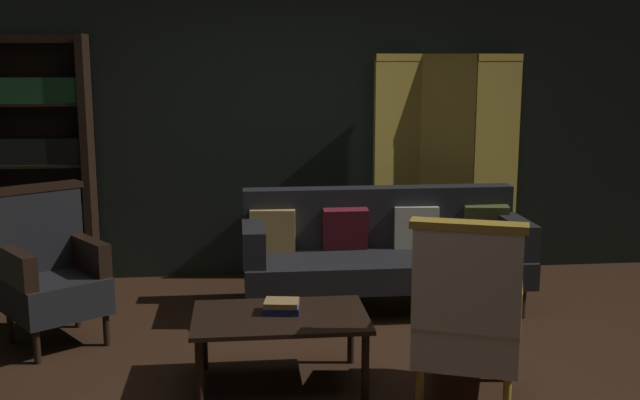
{
  "coord_description": "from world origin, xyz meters",
  "views": [
    {
      "loc": [
        -0.52,
        -4.07,
        1.87
      ],
      "look_at": [
        0.0,
        0.8,
        0.95
      ],
      "focal_mm": 42.78,
      "sensor_mm": 36.0,
      "label": 1
    }
  ],
  "objects_px": {
    "folding_screen": "(447,163)",
    "armchair_gilt_accent": "(467,314)",
    "book_tan_leather": "(282,303)",
    "book_navy_cloth": "(282,309)",
    "coffee_table": "(280,323)",
    "armchair_wing_left": "(51,271)",
    "bookshelf": "(35,158)",
    "velvet_couch": "(383,247)"
  },
  "relations": [
    {
      "from": "folding_screen",
      "to": "book_navy_cloth",
      "type": "bearing_deg",
      "value": -126.18
    },
    {
      "from": "bookshelf",
      "to": "book_tan_leather",
      "type": "xyz_separation_m",
      "value": [
        1.85,
        -2.07,
        -0.6
      ]
    },
    {
      "from": "armchair_gilt_accent",
      "to": "armchair_wing_left",
      "type": "bearing_deg",
      "value": 155.37
    },
    {
      "from": "folding_screen",
      "to": "bookshelf",
      "type": "bearing_deg",
      "value": -179.48
    },
    {
      "from": "bookshelf",
      "to": "armchair_gilt_accent",
      "type": "relative_size",
      "value": 1.97
    },
    {
      "from": "velvet_couch",
      "to": "armchair_wing_left",
      "type": "bearing_deg",
      "value": -167.07
    },
    {
      "from": "bookshelf",
      "to": "velvet_couch",
      "type": "bearing_deg",
      "value": -15.3
    },
    {
      "from": "folding_screen",
      "to": "book_navy_cloth",
      "type": "xyz_separation_m",
      "value": [
        -1.54,
        -2.1,
        -0.54
      ]
    },
    {
      "from": "armchair_gilt_accent",
      "to": "coffee_table",
      "type": "bearing_deg",
      "value": 163.74
    },
    {
      "from": "velvet_couch",
      "to": "armchair_wing_left",
      "type": "xyz_separation_m",
      "value": [
        -2.32,
        -0.53,
        0.03
      ]
    },
    {
      "from": "velvet_couch",
      "to": "book_tan_leather",
      "type": "bearing_deg",
      "value": -122.43
    },
    {
      "from": "folding_screen",
      "to": "coffee_table",
      "type": "distance_m",
      "value": 2.71
    },
    {
      "from": "armchair_gilt_accent",
      "to": "book_tan_leather",
      "type": "bearing_deg",
      "value": 161.38
    },
    {
      "from": "armchair_gilt_accent",
      "to": "book_tan_leather",
      "type": "distance_m",
      "value": 1.05
    },
    {
      "from": "book_tan_leather",
      "to": "coffee_table",
      "type": "bearing_deg",
      "value": -104.18
    },
    {
      "from": "coffee_table",
      "to": "book_navy_cloth",
      "type": "distance_m",
      "value": 0.08
    },
    {
      "from": "book_tan_leather",
      "to": "book_navy_cloth",
      "type": "bearing_deg",
      "value": 0.0
    },
    {
      "from": "armchair_wing_left",
      "to": "book_navy_cloth",
      "type": "height_order",
      "value": "armchair_wing_left"
    },
    {
      "from": "book_navy_cloth",
      "to": "coffee_table",
      "type": "bearing_deg",
      "value": -104.18
    },
    {
      "from": "book_tan_leather",
      "to": "folding_screen",
      "type": "bearing_deg",
      "value": 53.82
    },
    {
      "from": "folding_screen",
      "to": "coffee_table",
      "type": "bearing_deg",
      "value": -125.83
    },
    {
      "from": "folding_screen",
      "to": "book_tan_leather",
      "type": "distance_m",
      "value": 2.65
    },
    {
      "from": "armchair_gilt_accent",
      "to": "book_navy_cloth",
      "type": "height_order",
      "value": "armchair_gilt_accent"
    },
    {
      "from": "bookshelf",
      "to": "book_navy_cloth",
      "type": "relative_size",
      "value": 10.03
    },
    {
      "from": "coffee_table",
      "to": "armchair_gilt_accent",
      "type": "height_order",
      "value": "armchair_gilt_accent"
    },
    {
      "from": "velvet_couch",
      "to": "armchair_gilt_accent",
      "type": "xyz_separation_m",
      "value": [
        0.15,
        -1.67,
        0.03
      ]
    },
    {
      "from": "folding_screen",
      "to": "armchair_wing_left",
      "type": "relative_size",
      "value": 1.83
    },
    {
      "from": "folding_screen",
      "to": "armchair_gilt_accent",
      "type": "bearing_deg",
      "value": -102.48
    },
    {
      "from": "bookshelf",
      "to": "book_navy_cloth",
      "type": "bearing_deg",
      "value": -48.12
    },
    {
      "from": "bookshelf",
      "to": "coffee_table",
      "type": "relative_size",
      "value": 2.05
    },
    {
      "from": "bookshelf",
      "to": "book_tan_leather",
      "type": "bearing_deg",
      "value": -48.12
    },
    {
      "from": "folding_screen",
      "to": "book_navy_cloth",
      "type": "relative_size",
      "value": 9.3
    },
    {
      "from": "armchair_gilt_accent",
      "to": "bookshelf",
      "type": "bearing_deg",
      "value": 139.86
    },
    {
      "from": "armchair_gilt_accent",
      "to": "armchair_wing_left",
      "type": "relative_size",
      "value": 1.0
    },
    {
      "from": "bookshelf",
      "to": "coffee_table",
      "type": "bearing_deg",
      "value": -48.85
    },
    {
      "from": "folding_screen",
      "to": "coffee_table",
      "type": "xyz_separation_m",
      "value": [
        -1.55,
        -2.14,
        -0.61
      ]
    },
    {
      "from": "folding_screen",
      "to": "armchair_gilt_accent",
      "type": "relative_size",
      "value": 1.83
    },
    {
      "from": "folding_screen",
      "to": "bookshelf",
      "type": "relative_size",
      "value": 0.93
    },
    {
      "from": "velvet_couch",
      "to": "folding_screen",
      "type": "bearing_deg",
      "value": 48.1
    },
    {
      "from": "folding_screen",
      "to": "armchair_wing_left",
      "type": "bearing_deg",
      "value": -156.61
    },
    {
      "from": "velvet_couch",
      "to": "armchair_wing_left",
      "type": "relative_size",
      "value": 2.04
    },
    {
      "from": "folding_screen",
      "to": "armchair_gilt_accent",
      "type": "xyz_separation_m",
      "value": [
        -0.54,
        -2.44,
        -0.5
      ]
    }
  ]
}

